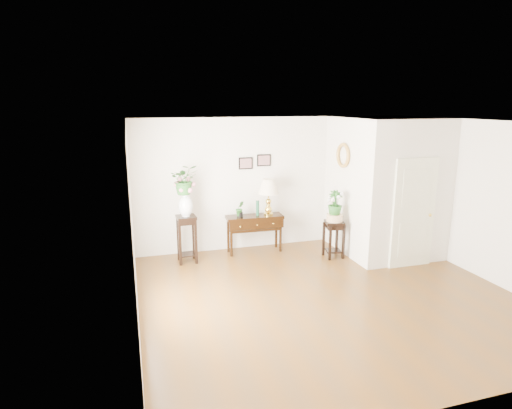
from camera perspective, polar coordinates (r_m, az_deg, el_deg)
name	(u,v)px	position (r m, az deg, el deg)	size (l,w,h in m)	color
floor	(328,296)	(7.26, 9.62, -11.94)	(6.00, 5.50, 0.02)	#4E3418
ceiling	(336,122)	(6.58, 10.58, 10.71)	(6.00, 5.50, 0.02)	white
wall_back	(275,183)	(9.26, 2.49, 2.92)	(6.00, 0.02, 2.80)	silver
wall_front	(460,282)	(4.62, 25.60, -9.36)	(6.00, 0.02, 2.80)	silver
wall_left	(133,229)	(6.09, -16.12, -3.18)	(0.02, 5.50, 2.80)	silver
wall_right	(487,201)	(8.54, 28.40, 0.40)	(0.02, 5.50, 2.80)	silver
partition	(385,186)	(9.32, 16.80, 2.43)	(1.80, 1.95, 2.80)	silver
door	(414,213)	(8.60, 20.27, -1.12)	(0.90, 0.05, 2.10)	silver
art_print_left	(246,163)	(8.98, -1.38, 5.51)	(0.30, 0.02, 0.25)	black
art_print_right	(264,160)	(9.09, 1.06, 5.92)	(0.30, 0.02, 0.25)	black
wall_ornament	(343,155)	(8.85, 11.51, 6.44)	(0.51, 0.51, 0.07)	#B58B33
console_table	(254,234)	(9.02, -0.21, -3.92)	(1.19, 0.40, 0.79)	black
table_lamp	(268,198)	(8.92, 1.67, 0.83)	(0.44, 0.44, 0.77)	gold
green_vase	(258,207)	(8.89, 0.21, -0.40)	(0.07, 0.07, 0.32)	#174930
potted_plant	(240,209)	(8.79, -2.16, -0.63)	(0.18, 0.14, 0.32)	#22591F
plant_stand_a	(187,239)	(8.54, -9.20, -4.58)	(0.37, 0.37, 0.94)	black
porcelain_vase	(186,205)	(8.36, -9.38, -0.03)	(0.28, 0.28, 0.48)	white
lily_arrangement	(185,181)	(8.26, -9.50, 3.10)	(0.52, 0.45, 0.58)	#22591F
plant_stand_b	(334,239)	(8.87, 10.30, -4.57)	(0.36, 0.36, 0.76)	black
ceramic_bowl	(335,217)	(8.74, 10.43, -1.69)	(0.32, 0.32, 0.14)	beige
narcissus	(335,203)	(8.66, 10.51, 0.19)	(0.28, 0.28, 0.51)	#22591F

